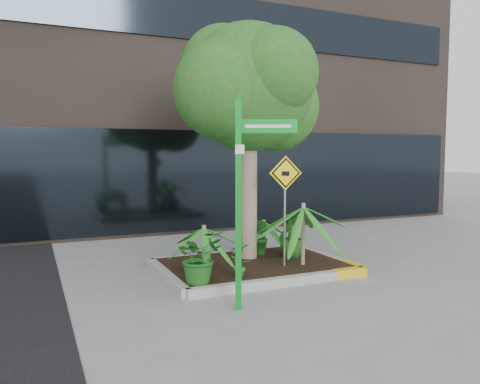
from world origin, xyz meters
name	(u,v)px	position (x,y,z in m)	size (l,w,h in m)	color
ground	(250,276)	(0.00, 0.00, 0.00)	(80.00, 80.00, 0.00)	gray
planter	(255,265)	(0.23, 0.27, 0.10)	(3.35, 2.36, 0.15)	#9E9E99
tree	(248,88)	(0.30, 0.71, 3.30)	(3.02, 2.68, 4.52)	gray
palm_front	(303,207)	(0.95, -0.19, 1.17)	(1.23, 1.23, 1.36)	gray
palm_left	(204,228)	(-0.81, 0.06, 0.87)	(0.87, 0.87, 0.97)	gray
palm_back	(264,222)	(0.75, 0.95, 0.76)	(0.74, 0.74, 0.82)	gray
shrub_a	(199,257)	(-1.12, -0.55, 0.55)	(0.72, 0.72, 0.80)	#195418
shrub_b	(291,234)	(1.08, 0.44, 0.57)	(0.47, 0.47, 0.85)	#27641E
shrub_c	(240,259)	(-0.44, -0.55, 0.45)	(0.32, 0.32, 0.61)	#247726
shrub_d	(261,237)	(0.62, 0.81, 0.50)	(0.39, 0.39, 0.70)	#1A5A1A
street_sign_post	(243,181)	(-0.82, -1.47, 1.74)	(0.77, 1.04, 2.82)	#0C8B23
cattle_sign	(285,192)	(0.59, -0.16, 1.45)	(0.59, 0.10, 1.92)	slate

